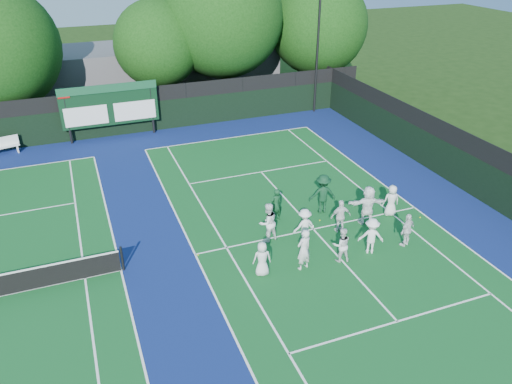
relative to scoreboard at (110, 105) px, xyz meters
name	(u,v)px	position (x,y,z in m)	size (l,w,h in m)	color
ground	(324,241)	(7.01, -15.59, -2.19)	(120.00, 120.00, 0.00)	#18320D
court_apron	(183,257)	(1.01, -14.59, -2.19)	(34.00, 32.00, 0.01)	navy
near_court	(313,229)	(7.01, -14.59, -2.18)	(11.05, 23.85, 0.01)	#115320
back_fence	(127,114)	(1.01, 0.41, -0.83)	(34.00, 0.08, 3.00)	black
divider_fence_right	(477,171)	(16.01, -14.59, -0.83)	(0.08, 32.00, 3.00)	black
scoreboard	(110,105)	(0.00, 0.00, 0.00)	(6.00, 0.21, 3.55)	black
clubhouse	(162,70)	(5.01, 8.41, -0.19)	(18.00, 6.00, 4.00)	#56565B
light_pole_right	(319,23)	(14.51, 0.11, 4.11)	(1.20, 0.30, 10.12)	black
bench	(5,145)	(-6.36, -0.21, -1.64)	(1.67, 0.80, 1.02)	white
tree_c	(159,46)	(4.18, 3.99, 2.60)	(6.00, 6.00, 7.95)	black
tree_d	(224,19)	(8.95, 3.99, 4.10)	(8.63, 8.63, 10.83)	black
tree_e	(320,28)	(16.65, 3.99, 3.04)	(7.49, 7.49, 9.17)	black
tennis_ball_0	(257,254)	(3.94, -15.51, -2.16)	(0.07, 0.07, 0.07)	#B8D318
tennis_ball_1	(320,220)	(7.62, -14.05, -2.16)	(0.07, 0.07, 0.07)	#B8D318
tennis_ball_2	(420,217)	(12.14, -15.49, -2.16)	(0.07, 0.07, 0.07)	#B8D318
tennis_ball_3	(198,255)	(1.62, -14.70, -2.16)	(0.07, 0.07, 0.07)	#B8D318
tennis_ball_4	(344,207)	(9.27, -13.37, -2.16)	(0.07, 0.07, 0.07)	#B8D318
tennis_ball_5	(370,228)	(9.43, -15.43, -2.16)	(0.07, 0.07, 0.07)	#B8D318
player_front_0	(262,259)	(3.64, -16.82, -1.45)	(0.72, 0.47, 1.47)	silver
player_front_1	(304,249)	(5.30, -17.04, -1.29)	(0.65, 0.43, 1.79)	silver
player_front_2	(341,245)	(6.96, -17.10, -1.43)	(0.74, 0.58, 1.52)	silver
player_front_3	(371,236)	(8.40, -17.02, -1.39)	(1.03, 0.59, 1.60)	white
player_front_4	(407,230)	(10.10, -17.13, -1.42)	(0.90, 0.37, 1.54)	silver
player_back_0	(268,222)	(4.76, -14.65, -1.29)	(0.87, 0.68, 1.80)	white
player_back_1	(304,225)	(6.19, -15.27, -1.41)	(1.01, 0.58, 1.56)	white
player_back_2	(341,216)	(8.03, -15.15, -1.40)	(0.92, 0.38, 1.57)	silver
player_back_3	(368,205)	(9.52, -14.95, -1.25)	(1.74, 0.55, 1.87)	white
player_back_4	(391,200)	(10.97, -14.71, -1.42)	(0.75, 0.49, 1.54)	silver
coach_left	(276,205)	(5.75, -13.23, -1.38)	(0.59, 0.39, 1.62)	#103D1F
coach_right	(323,194)	(8.09, -13.32, -1.22)	(1.26, 0.72, 1.95)	#0E341C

